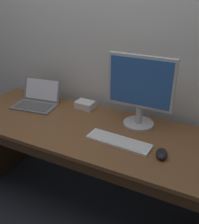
{
  "coord_description": "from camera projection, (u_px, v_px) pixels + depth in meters",
  "views": [
    {
      "loc": [
        0.85,
        -1.4,
        1.69
      ],
      "look_at": [
        0.14,
        0.0,
        0.91
      ],
      "focal_mm": 41.61,
      "sensor_mm": 36.0,
      "label": 1
    }
  ],
  "objects": [
    {
      "name": "external_drive_box",
      "position": [
        85.0,
        105.0,
        2.12
      ],
      "size": [
        0.15,
        0.12,
        0.06
      ],
      "primitive_type": "cube",
      "rotation": [
        0.0,
        0.0,
        -0.05
      ],
      "color": "silver",
      "rests_on": "desk"
    },
    {
      "name": "external_monitor",
      "position": [
        140.0,
        89.0,
        1.75
      ],
      "size": [
        0.46,
        0.22,
        0.51
      ],
      "color": "#B7B7BC",
      "rests_on": "desk"
    },
    {
      "name": "ground_plane",
      "position": [
        84.0,
        203.0,
        2.22
      ],
      "size": [
        14.0,
        14.0,
        0.0
      ],
      "primitive_type": "plane",
      "color": "#2D333D"
    },
    {
      "name": "back_wall",
      "position": [
        109.0,
        9.0,
        1.89
      ],
      "size": [
        4.77,
        0.04,
        3.04
      ],
      "primitive_type": "cube",
      "color": "silver",
      "rests_on": "ground"
    },
    {
      "name": "desk",
      "position": [
        82.0,
        152.0,
        1.97
      ],
      "size": [
        1.9,
        0.72,
        0.77
      ],
      "color": "brown",
      "rests_on": "ground"
    },
    {
      "name": "wired_keyboard",
      "position": [
        119.0,
        142.0,
        1.66
      ],
      "size": [
        0.43,
        0.15,
        0.02
      ],
      "color": "white",
      "rests_on": "desk"
    },
    {
      "name": "laptop_space_gray",
      "position": [
        38.0,
        99.0,
        2.18
      ],
      "size": [
        0.38,
        0.33,
        0.2
      ],
      "color": "slate",
      "rests_on": "desk"
    },
    {
      "name": "computer_mouse",
      "position": [
        162.0,
        154.0,
        1.53
      ],
      "size": [
        0.09,
        0.12,
        0.04
      ],
      "primitive_type": "ellipsoid",
      "rotation": [
        0.0,
        0.0,
        0.24
      ],
      "color": "black",
      "rests_on": "desk"
    }
  ]
}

